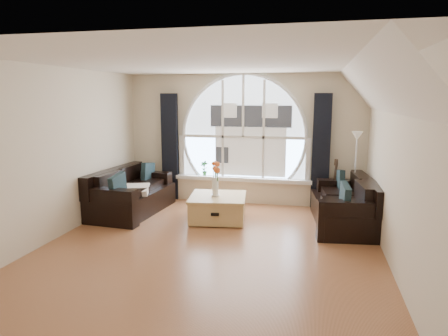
# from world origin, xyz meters

# --- Properties ---
(ground) EXTENTS (5.00, 5.50, 0.01)m
(ground) POSITION_xyz_m (0.00, 0.00, 0.00)
(ground) COLOR brown
(ground) RESTS_ON ground
(ceiling) EXTENTS (5.00, 5.50, 0.01)m
(ceiling) POSITION_xyz_m (0.00, 0.00, 2.70)
(ceiling) COLOR silver
(ceiling) RESTS_ON ground
(wall_back) EXTENTS (5.00, 0.01, 2.70)m
(wall_back) POSITION_xyz_m (0.00, 2.75, 1.35)
(wall_back) COLOR beige
(wall_back) RESTS_ON ground
(wall_front) EXTENTS (5.00, 0.01, 2.70)m
(wall_front) POSITION_xyz_m (0.00, -2.75, 1.35)
(wall_front) COLOR beige
(wall_front) RESTS_ON ground
(wall_left) EXTENTS (0.01, 5.50, 2.70)m
(wall_left) POSITION_xyz_m (-2.50, 0.00, 1.35)
(wall_left) COLOR beige
(wall_left) RESTS_ON ground
(wall_right) EXTENTS (0.01, 5.50, 2.70)m
(wall_right) POSITION_xyz_m (2.50, 0.00, 1.35)
(wall_right) COLOR beige
(wall_right) RESTS_ON ground
(attic_slope) EXTENTS (0.92, 5.50, 0.72)m
(attic_slope) POSITION_xyz_m (2.20, 0.00, 2.35)
(attic_slope) COLOR silver
(attic_slope) RESTS_ON ground
(arched_window) EXTENTS (2.60, 0.06, 2.15)m
(arched_window) POSITION_xyz_m (0.00, 2.72, 1.62)
(arched_window) COLOR silver
(arched_window) RESTS_ON wall_back
(window_sill) EXTENTS (2.90, 0.22, 0.08)m
(window_sill) POSITION_xyz_m (0.00, 2.65, 0.51)
(window_sill) COLOR white
(window_sill) RESTS_ON wall_back
(window_frame) EXTENTS (2.76, 0.08, 2.15)m
(window_frame) POSITION_xyz_m (0.00, 2.69, 1.62)
(window_frame) COLOR white
(window_frame) RESTS_ON wall_back
(neighbor_house) EXTENTS (1.70, 0.02, 1.50)m
(neighbor_house) POSITION_xyz_m (0.15, 2.71, 1.50)
(neighbor_house) COLOR silver
(neighbor_house) RESTS_ON wall_back
(curtain_left) EXTENTS (0.35, 0.12, 2.30)m
(curtain_left) POSITION_xyz_m (-1.60, 2.63, 1.15)
(curtain_left) COLOR black
(curtain_left) RESTS_ON ground
(curtain_right) EXTENTS (0.35, 0.12, 2.30)m
(curtain_right) POSITION_xyz_m (1.60, 2.63, 1.15)
(curtain_right) COLOR black
(curtain_right) RESTS_ON ground
(sofa_left) EXTENTS (1.10, 1.98, 0.85)m
(sofa_left) POSITION_xyz_m (-1.95, 1.44, 0.40)
(sofa_left) COLOR black
(sofa_left) RESTS_ON ground
(sofa_right) EXTENTS (1.16, 1.98, 0.84)m
(sofa_right) POSITION_xyz_m (2.02, 1.52, 0.40)
(sofa_right) COLOR black
(sofa_right) RESTS_ON ground
(coffee_chest) EXTENTS (1.13, 1.13, 0.49)m
(coffee_chest) POSITION_xyz_m (-0.22, 1.34, 0.24)
(coffee_chest) COLOR tan
(coffee_chest) RESTS_ON ground
(throw_blanket) EXTENTS (0.69, 0.69, 0.10)m
(throw_blanket) POSITION_xyz_m (-1.82, 1.25, 0.50)
(throw_blanket) COLOR silver
(throw_blanket) RESTS_ON sofa_left
(vase_flowers) EXTENTS (0.24, 0.24, 0.70)m
(vase_flowers) POSITION_xyz_m (-0.26, 1.32, 0.84)
(vase_flowers) COLOR white
(vase_flowers) RESTS_ON coffee_chest
(floor_lamp) EXTENTS (0.24, 0.24, 1.60)m
(floor_lamp) POSITION_xyz_m (2.23, 2.15, 0.80)
(floor_lamp) COLOR #B2B2B2
(floor_lamp) RESTS_ON ground
(guitar) EXTENTS (0.42, 0.36, 1.06)m
(guitar) POSITION_xyz_m (1.88, 2.36, 0.53)
(guitar) COLOR brown
(guitar) RESTS_ON ground
(potted_plant) EXTENTS (0.19, 0.15, 0.32)m
(potted_plant) POSITION_xyz_m (-0.84, 2.65, 0.71)
(potted_plant) COLOR #1E6023
(potted_plant) RESTS_ON window_sill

